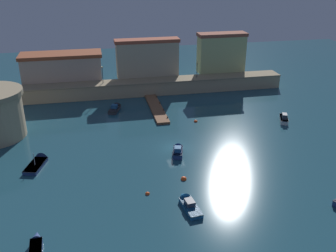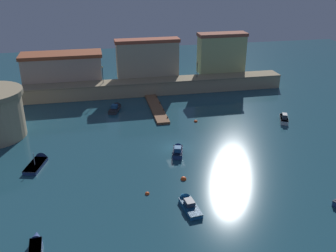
# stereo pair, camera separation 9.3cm
# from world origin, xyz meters

# --- Properties ---
(ground_plane) EXTENTS (142.51, 142.51, 0.00)m
(ground_plane) POSITION_xyz_m (0.00, 0.00, 0.00)
(ground_plane) COLOR #1E4756
(quay_wall) EXTENTS (57.15, 4.22, 2.93)m
(quay_wall) POSITION_xyz_m (0.00, 25.71, 1.48)
(quay_wall) COLOR tan
(quay_wall) RESTS_ON ground
(old_town_backdrop) EXTENTS (47.84, 6.06, 8.68)m
(old_town_backdrop) POSITION_xyz_m (-3.25, 29.88, 6.28)
(old_town_backdrop) COLOR tan
(old_town_backdrop) RESTS_ON ground
(pier_dock) EXTENTS (2.25, 14.70, 0.70)m
(pier_dock) POSITION_xyz_m (-0.08, 16.40, 0.20)
(pier_dock) COLOR brown
(pier_dock) RESTS_ON ground
(quay_lamp_0) EXTENTS (0.32, 0.32, 3.43)m
(quay_lamp_0) POSITION_xyz_m (-9.39, 25.71, 5.21)
(quay_lamp_0) COLOR black
(quay_lamp_0) RESTS_ON quay_wall
(quay_lamp_1) EXTENTS (0.32, 0.32, 3.44)m
(quay_lamp_1) POSITION_xyz_m (10.32, 25.71, 5.22)
(quay_lamp_1) COLOR black
(quay_lamp_1) RESTS_ON quay_wall
(moored_boat_0) EXTENTS (3.34, 5.82, 2.92)m
(moored_boat_0) POSITION_xyz_m (-19.65, -0.65, 0.28)
(moored_boat_0) COLOR navy
(moored_boat_0) RESTS_ON ground
(moored_boat_1) EXTENTS (2.03, 5.11, 1.47)m
(moored_boat_1) POSITION_xyz_m (-1.83, -14.40, 0.33)
(moored_boat_1) COLOR #195689
(moored_boat_1) RESTS_ON ground
(moored_boat_2) EXTENTS (3.04, 5.33, 1.65)m
(moored_boat_2) POSITION_xyz_m (-7.62, 17.88, 0.38)
(moored_boat_2) COLOR #333338
(moored_boat_2) RESTS_ON ground
(moored_boat_3) EXTENTS (2.98, 4.75, 1.82)m
(moored_boat_3) POSITION_xyz_m (20.91, 6.70, 0.50)
(moored_boat_3) COLOR silver
(moored_boat_3) RESTS_ON ground
(moored_boat_4) EXTENTS (2.38, 4.41, 1.71)m
(moored_boat_4) POSITION_xyz_m (-0.06, -1.58, 0.48)
(moored_boat_4) COLOR navy
(moored_boat_4) RESTS_ON ground
(moored_boat_6) EXTENTS (1.56, 6.36, 1.12)m
(moored_boat_6) POSITION_xyz_m (-18.16, -19.13, 0.37)
(moored_boat_6) COLOR navy
(moored_boat_6) RESTS_ON ground
(mooring_buoy_0) EXTENTS (0.56, 0.56, 0.56)m
(mooring_buoy_0) POSITION_xyz_m (-6.06, -11.17, 0.00)
(mooring_buoy_0) COLOR #EA4C19
(mooring_buoy_0) RESTS_ON ground
(mooring_buoy_1) EXTENTS (0.77, 0.77, 0.77)m
(mooring_buoy_1) POSITION_xyz_m (-0.96, -8.80, 0.00)
(mooring_buoy_1) COLOR #EA4C19
(mooring_buoy_1) RESTS_ON ground
(mooring_buoy_2) EXTENTS (0.65, 0.65, 0.65)m
(mooring_buoy_2) POSITION_xyz_m (5.61, 9.17, 0.00)
(mooring_buoy_2) COLOR #EA4C19
(mooring_buoy_2) RESTS_ON ground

